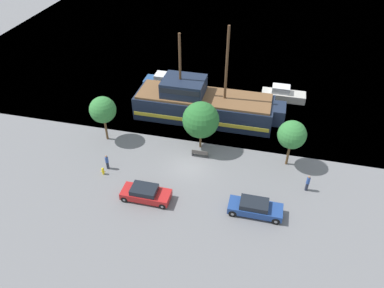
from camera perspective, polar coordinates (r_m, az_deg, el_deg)
ground_plane at (r=37.37m, az=-0.35°, el=-3.33°), size 160.00×160.00×0.00m
water_surface at (r=75.79m, az=8.03°, el=18.41°), size 80.00×80.00×0.00m
pirate_ship at (r=43.44m, az=1.65°, el=6.08°), size 17.10×4.82×11.25m
moored_boat_dockside at (r=48.91m, az=13.67°, el=7.35°), size 5.42×1.88×1.82m
moored_boat_outer at (r=50.87m, az=-3.63°, el=9.50°), size 6.79×2.31×1.60m
parked_car_curb_front at (r=32.83m, az=9.58°, el=-9.54°), size 4.62×1.81×1.37m
parked_car_curb_mid at (r=33.85m, az=-7.08°, el=-7.47°), size 4.40×1.86×1.35m
fire_hydrant at (r=37.20m, az=-13.41°, el=-3.98°), size 0.42×0.25×0.76m
bench_promenade_east at (r=38.21m, az=1.21°, el=-1.41°), size 1.67×0.45×0.85m
pedestrian_walking_near at (r=37.48m, az=-12.82°, el=-2.68°), size 0.32×0.32×1.62m
pedestrian_walking_far at (r=35.85m, az=17.21°, el=-5.69°), size 0.32×0.32×1.72m
tree_row_east at (r=39.86m, az=-13.45°, el=5.08°), size 2.78×2.78×5.12m
tree_row_mideast at (r=37.74m, az=1.35°, el=3.69°), size 3.75×3.75×5.31m
tree_row_midwest at (r=36.61m, az=14.99°, el=1.36°), size 2.75×2.75×4.99m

